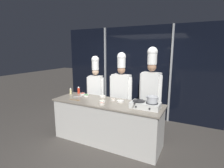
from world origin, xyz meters
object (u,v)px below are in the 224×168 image
Objects in this scene: prep_bowl_shrimp at (102,103)px; chef_line at (151,85)px; portable_stove at (145,105)px; prep_bowl_chili_flakes at (82,94)px; squeeze_bottle_chili at (79,90)px; prep_bowl_chicken at (113,100)px; chef_sous at (121,87)px; serving_spoon_slotted at (80,97)px; frying_pan at (139,100)px; prep_bowl_bean_sprouts at (102,101)px; prep_bowl_garlic at (103,96)px; chef_head at (96,85)px; prep_bowl_rice at (120,101)px; prep_bowl_scallions at (86,95)px; squeeze_bottle_oil at (71,91)px; serving_spoon_solid at (77,100)px; stock_pot at (152,99)px.

prep_bowl_shrimp is 1.25m from chef_line.
portable_stove reaches higher than prep_bowl_chili_flakes.
prep_bowl_chicken is (1.08, -0.18, -0.07)m from squeeze_bottle_chili.
chef_sous is at bearing 13.94° from chef_line.
squeeze_bottle_chili reaches higher than serving_spoon_slotted.
chef_line reaches higher than squeeze_bottle_chili.
portable_stove is 0.15m from frying_pan.
prep_bowl_bean_sprouts is 0.06× the size of chef_line.
prep_bowl_garlic is (-0.18, 0.34, 0.00)m from prep_bowl_bean_sprouts.
chef_head is at bearing 155.91° from portable_stove.
prep_bowl_chili_flakes is (-0.75, 0.32, 0.00)m from prep_bowl_bean_sprouts.
prep_bowl_rice is (0.53, -0.15, -0.00)m from prep_bowl_garlic.
prep_bowl_scallions is (-1.52, 0.18, -0.03)m from portable_stove.
chef_sous is at bearing 36.63° from prep_bowl_scallions.
squeeze_bottle_oil is 1.42m from prep_bowl_rice.
serving_spoon_solid is 0.14× the size of chef_head.
prep_bowl_shrimp is (-0.99, -0.20, -0.16)m from stock_pot.
prep_bowl_scallions is at bearing 31.56° from chef_line.
serving_spoon_solid is at bearing -154.66° from prep_bowl_chicken.
frying_pan is at bearing 142.88° from chef_head.
frying_pan is 4.08× the size of prep_bowl_shrimp.
prep_bowl_shrimp is at bearing 88.78° from chef_sous.
stock_pot is at bearing -9.78° from prep_bowl_chicken.
chef_line is at bearing 170.74° from chef_head.
squeeze_bottle_oil is 1.23× the size of prep_bowl_chili_flakes.
squeeze_bottle_oil is at bearing 174.36° from portable_stove.
squeeze_bottle_chili reaches higher than squeeze_bottle_oil.
chef_line is (0.68, 0.59, 0.29)m from prep_bowl_chicken.
prep_bowl_scallions is (-1.39, 0.18, -0.12)m from frying_pan.
stock_pot is at bearing -9.59° from squeeze_bottle_chili.
chef_sous reaches higher than frying_pan.
portable_stove reaches higher than prep_bowl_chicken.
squeeze_bottle_oil is 0.33m from prep_bowl_chili_flakes.
stock_pot reaches higher than prep_bowl_bean_sprouts.
frying_pan reaches higher than prep_bowl_scallions.
prep_bowl_garlic and prep_bowl_shrimp have the same top height.
squeeze_bottle_oil is (-2.01, 0.20, 0.02)m from portable_stove.
prep_bowl_chicken is 0.76× the size of prep_bowl_bean_sprouts.
prep_bowl_rice is at bearing -8.11° from prep_bowl_chicken.
prep_bowl_shrimp is at bearing -19.48° from serving_spoon_slotted.
prep_bowl_garlic is (-1.12, 0.28, -0.04)m from portable_stove.
squeeze_bottle_chili is 1.83× the size of prep_bowl_chicken.
frying_pan is 1.89m from squeeze_bottle_oil.
chef_head is at bearing 75.44° from prep_bowl_chili_flakes.
squeeze_bottle_oil is at bearing 177.22° from prep_bowl_rice.
prep_bowl_chicken is (1.23, -0.04, -0.05)m from squeeze_bottle_oil.
chef_head is 1.49m from chef_line.
serving_spoon_solid is at bearing 53.41° from chef_sous.
serving_spoon_solid is at bearing -88.94° from prep_bowl_scallions.
prep_bowl_shrimp is at bearing -168.71° from stock_pot.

